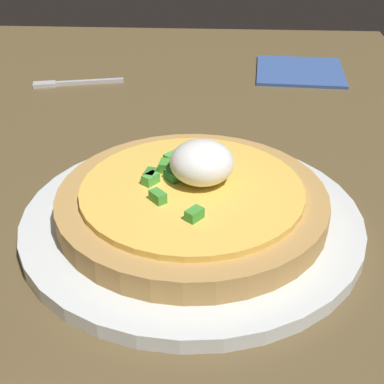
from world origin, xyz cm
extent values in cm
cube|color=brown|center=(0.00, 0.00, 1.48)|extent=(103.86, 69.72, 2.96)
cylinder|color=silver|center=(-6.80, -6.41, 3.55)|extent=(26.80, 26.80, 1.18)
cylinder|color=#B7894A|center=(-6.80, -6.41, 5.11)|extent=(21.07, 21.07, 1.94)
cylinder|color=#EDBD4D|center=(-6.80, -6.41, 6.33)|extent=(17.27, 17.27, 0.50)
ellipsoid|color=white|center=(-5.81, -7.12, 8.23)|extent=(4.97, 4.97, 3.29)
cube|color=green|center=(-11.13, -6.81, 6.98)|extent=(1.50, 1.42, 0.80)
cube|color=green|center=(-8.96, -4.02, 6.98)|extent=(1.49, 1.45, 0.80)
cube|color=#36822F|center=(-5.84, -3.09, 6.98)|extent=(1.42, 1.06, 0.80)
cube|color=green|center=(-6.41, -3.18, 6.98)|extent=(1.50, 1.41, 0.80)
cube|color=green|center=(-2.86, -4.54, 6.98)|extent=(1.49, 1.44, 0.80)
cube|color=#56B647|center=(-3.02, -7.03, 6.98)|extent=(1.51, 1.40, 0.80)
cube|color=#2A7C39|center=(-5.77, -4.83, 6.98)|extent=(1.49, 1.45, 0.80)
cube|color=green|center=(-5.46, -8.02, 6.98)|extent=(1.39, 1.51, 0.80)
cube|color=green|center=(-4.24, -4.07, 6.98)|extent=(1.36, 0.94, 0.80)
cube|color=#B7B7BC|center=(24.59, 8.59, 3.21)|extent=(2.44, 8.63, 0.50)
cube|color=#B7B7BC|center=(23.37, 14.21, 3.21)|extent=(1.96, 3.03, 0.50)
cube|color=#335092|center=(30.42, -19.12, 3.16)|extent=(12.31, 12.31, 0.40)
camera|label=1|loc=(-43.08, -8.39, 28.38)|focal=51.70mm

